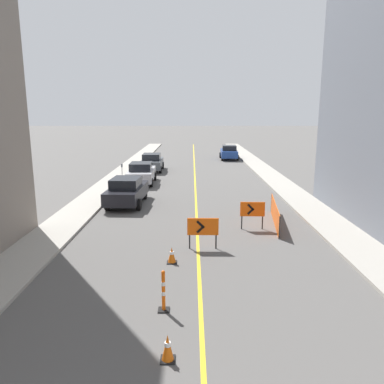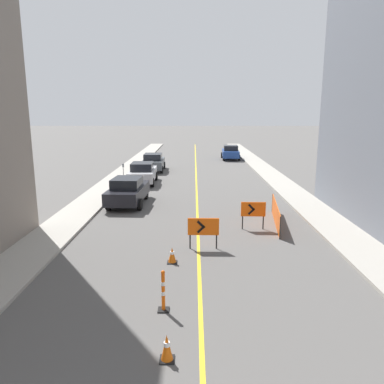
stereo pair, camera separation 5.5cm
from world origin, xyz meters
name	(u,v)px [view 1 (the left image)]	position (x,y,z in m)	size (l,w,h in m)	color
lane_stripe	(196,177)	(0.00, 31.81, 0.00)	(0.12, 63.61, 0.01)	gold
sidewalk_left	(119,176)	(-6.30, 31.81, 0.06)	(2.02, 63.61, 0.12)	#9E998E
sidewalk_right	(272,176)	(6.30, 31.81, 0.06)	(2.02, 63.61, 0.12)	#9E998E
traffic_cone_second	(168,348)	(-0.76, 8.53, 0.30)	(0.33, 0.33, 0.61)	black
traffic_cone_third	(173,255)	(-0.95, 13.88, 0.28)	(0.35, 0.35, 0.58)	black
delineator_post_rear	(164,294)	(-1.00, 10.60, 0.50)	(0.31, 0.31, 1.16)	black
arrow_barricade_primary	(204,228)	(0.18, 15.29, 0.86)	(1.21, 0.09, 1.24)	#EF560C
arrow_barricade_secondary	(253,210)	(2.51, 17.79, 0.89)	(1.11, 0.10, 1.27)	#EF560C
safety_mesh_fence	(276,214)	(3.73, 18.62, 0.50)	(0.64, 4.51, 1.00)	#EF560C
parked_car_curb_near	(128,191)	(-3.99, 22.44, 0.80)	(2.01, 4.38, 1.59)	black
parked_car_curb_mid	(142,173)	(-4.01, 28.96, 0.80)	(1.95, 4.34, 1.59)	#B7B7BC
parked_car_curb_far	(153,162)	(-3.87, 35.07, 0.80)	(1.94, 4.32, 1.59)	#474C51
parked_car_opposite_side	(230,152)	(3.94, 43.68, 0.80)	(2.00, 4.38, 1.59)	navy
parking_meter_far_curb	(123,168)	(-5.64, 29.95, 1.01)	(0.12, 0.11, 1.26)	#4C4C51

